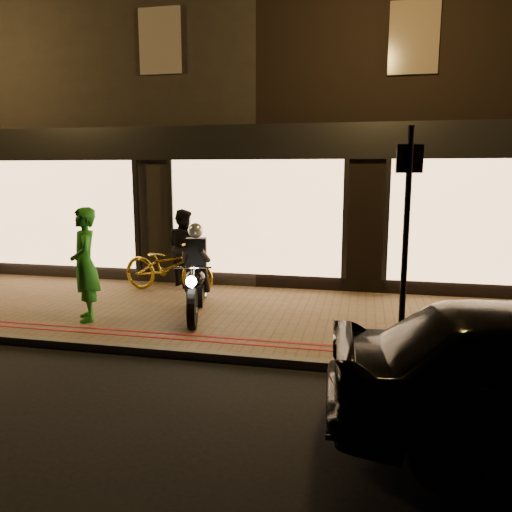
{
  "coord_description": "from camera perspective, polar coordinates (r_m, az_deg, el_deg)",
  "views": [
    {
      "loc": [
        2.23,
        -6.19,
        2.57
      ],
      "look_at": [
        0.39,
        2.22,
        1.1
      ],
      "focal_mm": 35.0,
      "sensor_mm": 36.0,
      "label": 1
    }
  ],
  "objects": [
    {
      "name": "kerb_stone",
      "position": [
        7.08,
        -7.01,
        -11.14
      ],
      "size": [
        50.0,
        0.14,
        0.12
      ],
      "primitive_type": "cube",
      "color": "#59544C",
      "rests_on": "ground"
    },
    {
      "name": "sidewalk",
      "position": [
        8.85,
        -2.82,
        -6.8
      ],
      "size": [
        50.0,
        4.0,
        0.12
      ],
      "primitive_type": "cube",
      "color": "brown",
      "rests_on": "ground"
    },
    {
      "name": "bicycle_gold",
      "position": [
        10.29,
        -10.0,
        -1.16
      ],
      "size": [
        2.14,
        1.07,
        1.08
      ],
      "primitive_type": "imported",
      "rotation": [
        0.0,
        0.0,
        1.39
      ],
      "color": "gold",
      "rests_on": "sidewalk"
    },
    {
      "name": "person_dark",
      "position": [
        10.79,
        -8.21,
        0.96
      ],
      "size": [
        1.02,
        1.0,
        1.66
      ],
      "primitive_type": "imported",
      "rotation": [
        0.0,
        0.0,
        2.42
      ],
      "color": "black",
      "rests_on": "sidewalk"
    },
    {
      "name": "ground",
      "position": [
        7.06,
        -7.14,
        -11.73
      ],
      "size": [
        90.0,
        90.0,
        0.0
      ],
      "primitive_type": "plane",
      "color": "black",
      "rests_on": "ground"
    },
    {
      "name": "sign_post",
      "position": [
        6.61,
        16.77,
        2.57
      ],
      "size": [
        0.34,
        0.15,
        3.0
      ],
      "rotation": [
        0.0,
        0.0,
        0.36
      ],
      "color": "black",
      "rests_on": "sidewalk"
    },
    {
      "name": "building_row",
      "position": [
        15.43,
        4.1,
        15.91
      ],
      "size": [
        48.0,
        10.11,
        8.5
      ],
      "color": "black",
      "rests_on": "ground"
    },
    {
      "name": "motorcycle",
      "position": [
        8.49,
        -6.86,
        -2.86
      ],
      "size": [
        0.72,
        1.91,
        1.59
      ],
      "rotation": [
        0.0,
        0.0,
        0.24
      ],
      "color": "black",
      "rests_on": "sidewalk"
    },
    {
      "name": "person_green",
      "position": [
        8.64,
        -18.97,
        -0.92
      ],
      "size": [
        0.76,
        0.82,
        1.87
      ],
      "primitive_type": "imported",
      "rotation": [
        0.0,
        0.0,
        -0.97
      ],
      "color": "#227D21",
      "rests_on": "sidewalk"
    },
    {
      "name": "red_kerb_lines",
      "position": [
        7.5,
        -5.74,
        -9.39
      ],
      "size": [
        50.0,
        0.26,
        0.01
      ],
      "color": "maroon",
      "rests_on": "sidewalk"
    }
  ]
}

